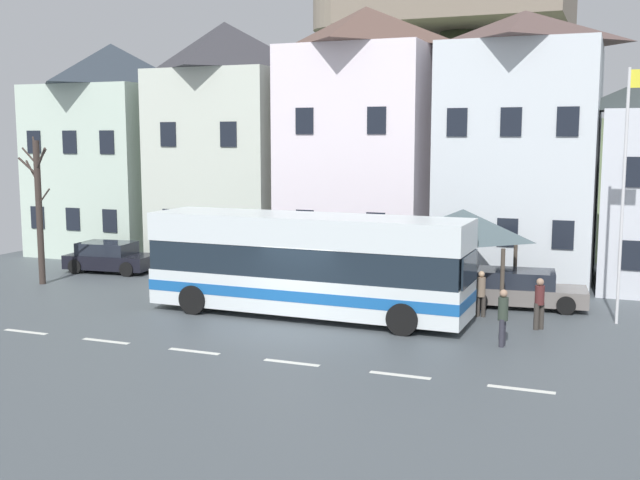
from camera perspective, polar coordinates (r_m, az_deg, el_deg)
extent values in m
cube|color=#495156|center=(23.86, -2.73, -6.97)|extent=(40.00, 60.00, 0.06)
cube|color=silver|center=(25.59, -21.08, -6.40)|extent=(1.60, 0.20, 0.01)
cube|color=silver|center=(23.71, -15.67, -7.26)|extent=(1.60, 0.20, 0.01)
cube|color=silver|center=(22.09, -9.36, -8.18)|extent=(1.60, 0.20, 0.01)
cube|color=silver|center=(20.77, -2.13, -9.11)|extent=(1.60, 0.20, 0.01)
cube|color=silver|center=(19.82, 5.98, -9.98)|extent=(1.60, 0.20, 0.01)
cube|color=silver|center=(19.29, 14.76, -10.70)|extent=(1.60, 0.20, 0.01)
cube|color=silver|center=(41.63, -15.02, 5.04)|extent=(6.45, 6.91, 8.55)
pyramid|color=#2D363F|center=(41.75, -15.29, 12.43)|extent=(6.45, 6.91, 2.21)
cube|color=black|center=(40.43, -20.30, 1.59)|extent=(0.80, 0.06, 1.10)
cube|color=black|center=(39.04, -17.93, 1.49)|extent=(0.80, 0.06, 1.10)
cube|color=black|center=(37.72, -15.40, 1.39)|extent=(0.80, 0.06, 1.10)
cube|color=black|center=(40.24, -20.54, 6.86)|extent=(0.80, 0.06, 1.10)
cube|color=black|center=(38.84, -18.16, 6.95)|extent=(0.80, 0.06, 1.10)
cube|color=black|center=(37.51, -15.60, 7.04)|extent=(0.80, 0.06, 1.10)
cube|color=silver|center=(37.13, -6.98, 5.38)|extent=(6.14, 5.22, 9.09)
pyramid|color=#333238|center=(37.34, -7.13, 14.12)|extent=(6.14, 5.22, 2.27)
cube|color=black|center=(35.81, -11.08, 1.40)|extent=(0.80, 0.06, 1.10)
cube|color=black|center=(34.27, -6.74, 1.22)|extent=(0.80, 0.06, 1.10)
cube|color=black|center=(35.60, -11.25, 7.73)|extent=(0.80, 0.06, 1.10)
cube|color=black|center=(34.05, -6.85, 7.84)|extent=(0.80, 0.06, 1.10)
cube|color=white|center=(35.15, 3.36, 5.96)|extent=(6.33, 6.70, 9.90)
pyramid|color=brown|center=(35.46, 3.44, 15.50)|extent=(6.33, 6.70, 1.86)
cube|color=black|center=(32.71, -1.14, 1.30)|extent=(0.80, 0.06, 1.10)
cube|color=black|center=(31.64, 4.16, 1.07)|extent=(0.80, 0.06, 1.10)
cube|color=black|center=(32.51, -1.16, 8.86)|extent=(0.80, 0.06, 1.10)
cube|color=black|center=(31.44, 4.24, 8.89)|extent=(0.80, 0.06, 1.10)
cube|color=silver|center=(33.62, 14.69, 5.52)|extent=(6.19, 6.61, 9.75)
pyramid|color=brown|center=(33.90, 15.02, 15.00)|extent=(6.19, 6.61, 1.43)
cube|color=black|center=(30.85, 9.99, 0.74)|extent=(0.80, 0.06, 1.10)
cube|color=black|center=(30.52, 13.79, 0.56)|extent=(0.80, 0.06, 1.10)
cube|color=black|center=(30.32, 17.65, 0.37)|extent=(0.80, 0.06, 1.10)
cube|color=black|center=(30.64, 10.18, 8.63)|extent=(0.80, 0.06, 1.10)
cube|color=black|center=(30.30, 14.05, 8.54)|extent=(0.80, 0.06, 1.10)
cube|color=black|center=(30.10, 17.99, 8.40)|extent=(0.80, 0.06, 1.10)
cube|color=black|center=(30.36, 22.15, -1.07)|extent=(0.80, 0.06, 1.10)
cube|color=black|center=(30.07, 22.44, 4.70)|extent=(0.80, 0.06, 1.10)
cone|color=#586945|center=(55.71, 10.43, 8.80)|extent=(38.09, 38.09, 14.41)
cube|color=silver|center=(25.80, -0.98, -3.83)|extent=(10.94, 2.76, 1.21)
cube|color=#1959A5|center=(25.79, -0.98, -3.70)|extent=(10.96, 2.78, 0.36)
cube|color=#19232D|center=(25.60, -0.99, -1.39)|extent=(10.84, 2.72, 1.02)
cube|color=silver|center=(25.47, -0.99, 0.79)|extent=(10.94, 2.76, 0.95)
cube|color=#19232D|center=(23.99, 11.09, -2.16)|extent=(0.10, 2.14, 0.97)
cylinder|color=black|center=(25.82, 7.70, -4.69)|extent=(1.01, 0.30, 1.00)
cylinder|color=black|center=(23.53, 6.17, -5.89)|extent=(1.01, 0.30, 1.00)
cylinder|color=black|center=(28.56, -6.84, -3.48)|extent=(1.01, 0.30, 1.00)
cylinder|color=black|center=(26.51, -9.43, -4.40)|extent=(1.01, 0.30, 1.00)
cylinder|color=#473D33|center=(29.56, 7.97, -1.74)|extent=(0.14, 0.14, 2.40)
cylinder|color=#473D33|center=(29.00, 14.33, -2.09)|extent=(0.14, 0.14, 2.40)
cylinder|color=#473D33|center=(26.41, 6.30, -2.84)|extent=(0.14, 0.14, 2.40)
cylinder|color=#473D33|center=(25.77, 13.42, -3.27)|extent=(0.14, 0.14, 2.40)
pyramid|color=#46575C|center=(27.39, 10.59, 1.14)|extent=(3.60, 3.60, 1.09)
cube|color=black|center=(35.53, -15.29, -1.53)|extent=(4.03, 2.22, 0.60)
cube|color=#1E232D|center=(35.54, -15.59, -0.60)|extent=(2.47, 1.85, 0.55)
cylinder|color=black|center=(35.68, -12.79, -1.67)|extent=(0.66, 0.26, 0.64)
cylinder|color=black|center=(34.16, -14.20, -2.13)|extent=(0.66, 0.26, 0.64)
cylinder|color=black|center=(36.96, -16.28, -1.47)|extent=(0.66, 0.26, 0.64)
cylinder|color=black|center=(35.50, -17.78, -1.90)|extent=(0.66, 0.26, 0.64)
cube|color=slate|center=(28.17, 14.82, -3.92)|extent=(4.59, 2.24, 0.56)
cube|color=#1E232D|center=(28.06, 14.41, -2.77)|extent=(2.81, 1.84, 0.57)
cylinder|color=black|center=(29.06, 17.71, -3.96)|extent=(0.66, 0.27, 0.64)
cylinder|color=black|center=(27.40, 17.86, -4.66)|extent=(0.66, 0.27, 0.64)
cylinder|color=black|center=(29.07, 11.94, -3.76)|extent=(0.66, 0.27, 0.64)
cylinder|color=black|center=(27.41, 11.74, -4.45)|extent=(0.66, 0.27, 0.64)
cylinder|color=#38332D|center=(25.00, 15.82, -5.51)|extent=(0.17, 0.17, 0.85)
cylinder|color=#38332D|center=(25.13, 16.17, -5.45)|extent=(0.17, 0.17, 0.85)
cylinder|color=#512323|center=(24.92, 16.05, -3.97)|extent=(0.30, 0.30, 0.60)
sphere|color=#9E7A60|center=(24.84, 16.09, -3.02)|extent=(0.23, 0.23, 0.23)
cylinder|color=#38332D|center=(26.33, 12.08, -4.84)|extent=(0.15, 0.15, 0.74)
cylinder|color=#38332D|center=(26.34, 11.69, -4.82)|extent=(0.15, 0.15, 0.74)
cylinder|color=#7F6B56|center=(26.20, 11.92, -3.44)|extent=(0.28, 0.28, 0.66)
sphere|color=tan|center=(26.12, 11.95, -2.50)|extent=(0.21, 0.21, 0.21)
cylinder|color=#2D2D38|center=(22.75, 13.39, -6.77)|extent=(0.16, 0.16, 0.82)
cylinder|color=#2D2D38|center=(22.93, 13.48, -6.66)|extent=(0.16, 0.16, 0.82)
cylinder|color=#2D382D|center=(22.68, 13.49, -5.01)|extent=(0.29, 0.29, 0.68)
sphere|color=#9E7A60|center=(22.58, 13.53, -3.89)|extent=(0.23, 0.23, 0.23)
cube|color=#33473D|center=(30.57, 7.11, -2.84)|extent=(1.62, 0.45, 0.08)
cube|color=#33473D|center=(30.75, 7.22, -2.36)|extent=(1.62, 0.06, 0.40)
cube|color=#2D2D33|center=(30.80, 5.78, -3.17)|extent=(0.08, 0.36, 0.45)
cube|color=#2D2D33|center=(30.45, 8.43, -3.34)|extent=(0.08, 0.36, 0.45)
cylinder|color=silver|center=(26.11, 21.64, 2.91)|extent=(0.10, 0.10, 8.15)
cylinder|color=#382D28|center=(33.16, -20.19, 1.90)|extent=(0.26, 0.26, 5.87)
cylinder|color=#382D28|center=(33.12, -20.04, 5.77)|extent=(0.24, 0.46, 0.73)
cylinder|color=#382D28|center=(33.32, -20.49, 6.46)|extent=(0.57, 0.48, 0.92)
cylinder|color=#382D28|center=(32.46, -20.08, 5.71)|extent=(1.10, 0.76, 0.91)
cylinder|color=#382D28|center=(32.84, -19.88, 3.06)|extent=(0.73, 0.20, 0.69)
cylinder|color=#382D28|center=(33.48, -20.83, 5.86)|extent=(1.05, 0.41, 0.71)
cylinder|color=#382D28|center=(33.32, -20.93, 5.13)|extent=(0.93, 0.14, 0.76)
cylinder|color=#382D28|center=(33.42, -20.67, 4.81)|extent=(0.88, 0.39, 0.90)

